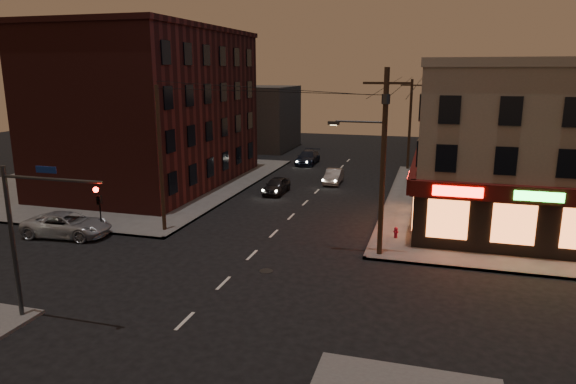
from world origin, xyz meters
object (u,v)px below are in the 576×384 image
(suv_cross, at_px, (67,225))
(fire_hydrant, at_px, (396,232))
(sedan_near, at_px, (277,186))
(sedan_mid, at_px, (334,176))
(sedan_far, at_px, (308,158))

(suv_cross, distance_m, fire_hydrant, 20.09)
(sedan_near, height_order, sedan_mid, sedan_near)
(fire_hydrant, bearing_deg, sedan_mid, 114.44)
(sedan_near, relative_size, sedan_mid, 1.00)
(sedan_near, xyz_separation_m, sedan_far, (-0.84, 14.07, 0.05))
(suv_cross, distance_m, sedan_near, 16.98)
(sedan_far, bearing_deg, sedan_near, -87.30)
(sedan_near, bearing_deg, sedan_far, 93.63)
(sedan_far, height_order, fire_hydrant, sedan_far)
(sedan_mid, distance_m, fire_hydrant, 16.20)
(sedan_near, bearing_deg, fire_hydrant, -42.16)
(fire_hydrant, bearing_deg, sedan_near, 137.63)
(suv_cross, xyz_separation_m, sedan_mid, (12.80, 19.56, -0.09))
(sedan_mid, height_order, sedan_far, sedan_far)
(suv_cross, height_order, sedan_far, suv_cross)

